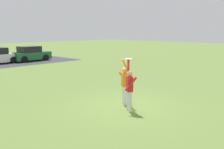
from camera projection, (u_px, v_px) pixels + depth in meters
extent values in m
plane|color=olive|center=(126.00, 106.00, 10.31)|extent=(120.00, 120.00, 0.00)
cylinder|color=silver|center=(130.00, 102.00, 9.51)|extent=(0.14, 0.14, 0.82)
cylinder|color=silver|center=(129.00, 100.00, 9.76)|extent=(0.14, 0.14, 0.82)
cube|color=red|center=(129.00, 84.00, 9.51)|extent=(0.39, 0.42, 0.60)
sphere|color=tan|center=(130.00, 74.00, 9.44)|extent=(0.23, 0.23, 0.23)
cylinder|color=red|center=(131.00, 84.00, 9.28)|extent=(0.41, 0.35, 0.59)
cylinder|color=red|center=(128.00, 67.00, 9.62)|extent=(0.09, 0.09, 0.66)
cylinder|color=silver|center=(124.00, 94.00, 10.65)|extent=(0.14, 0.14, 0.82)
cylinder|color=silver|center=(125.00, 96.00, 10.40)|extent=(0.14, 0.14, 0.82)
cube|color=orange|center=(125.00, 79.00, 10.40)|extent=(0.39, 0.42, 0.60)
sphere|color=tan|center=(125.00, 70.00, 10.32)|extent=(0.23, 0.23, 0.23)
cylinder|color=orange|center=(124.00, 77.00, 10.61)|extent=(0.41, 0.35, 0.59)
cylinder|color=orange|center=(126.00, 66.00, 10.07)|extent=(0.31, 0.26, 0.65)
cylinder|color=white|center=(128.00, 59.00, 9.56)|extent=(0.27, 0.27, 0.02)
cylinder|color=black|center=(5.00, 59.00, 25.35)|extent=(0.67, 0.25, 0.66)
cylinder|color=black|center=(13.00, 60.00, 24.17)|extent=(0.67, 0.25, 0.66)
cube|color=#1E6633|center=(31.00, 56.00, 26.11)|extent=(4.17, 1.97, 0.80)
cube|color=black|center=(29.00, 49.00, 25.88)|extent=(2.17, 1.72, 0.64)
cylinder|color=black|center=(37.00, 56.00, 27.68)|extent=(0.67, 0.25, 0.66)
cylinder|color=black|center=(46.00, 57.00, 26.50)|extent=(0.67, 0.25, 0.66)
cylinder|color=black|center=(16.00, 58.00, 25.81)|extent=(0.67, 0.25, 0.66)
cylinder|color=black|center=(25.00, 59.00, 24.62)|extent=(0.67, 0.25, 0.66)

